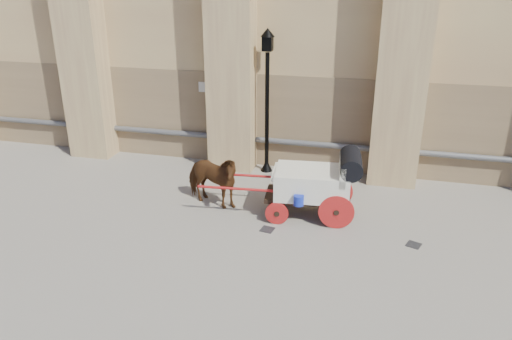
# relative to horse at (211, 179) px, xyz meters

# --- Properties ---
(ground) EXTENTS (90.00, 90.00, 0.00)m
(ground) POSITION_rel_horse_xyz_m (0.75, -0.74, -0.77)
(ground) COLOR slate
(ground) RESTS_ON ground
(horse) EXTENTS (2.00, 1.36, 1.55)m
(horse) POSITION_rel_horse_xyz_m (0.00, 0.00, 0.00)
(horse) COLOR brown
(horse) RESTS_ON ground
(carriage) EXTENTS (4.21, 1.59, 1.81)m
(carriage) POSITION_rel_horse_xyz_m (2.85, 0.09, 0.20)
(carriage) COLOR black
(carriage) RESTS_ON ground
(street_lamp) EXTENTS (0.42, 0.42, 4.44)m
(street_lamp) POSITION_rel_horse_xyz_m (0.89, 2.80, 1.60)
(street_lamp) COLOR black
(street_lamp) RESTS_ON ground
(drain_grate_near) EXTENTS (0.37, 0.37, 0.01)m
(drain_grate_near) POSITION_rel_horse_xyz_m (1.77, -0.97, -0.77)
(drain_grate_near) COLOR black
(drain_grate_near) RESTS_ON ground
(drain_grate_far) EXTENTS (0.41, 0.41, 0.01)m
(drain_grate_far) POSITION_rel_horse_xyz_m (5.29, -0.85, -0.77)
(drain_grate_far) COLOR black
(drain_grate_far) RESTS_ON ground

